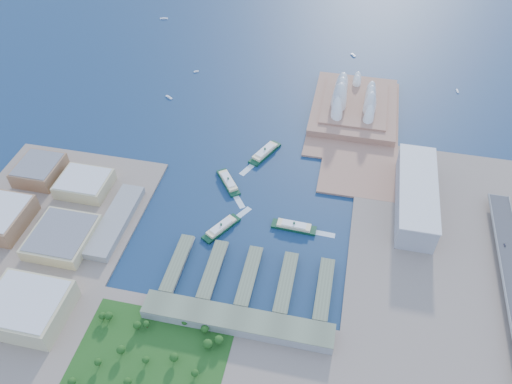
% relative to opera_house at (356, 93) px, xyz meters
% --- Properties ---
extents(ground, '(3000.00, 3000.00, 0.00)m').
position_rel_opera_house_xyz_m(ground, '(-105.00, -280.00, -32.00)').
color(ground, '#0D223F').
rests_on(ground, ground).
extents(west_land, '(220.00, 390.00, 3.00)m').
position_rel_opera_house_xyz_m(west_land, '(-355.00, -385.00, -30.50)').
color(west_land, gray).
rests_on(west_land, ground).
extents(east_land, '(240.00, 500.00, 3.00)m').
position_rel_opera_house_xyz_m(east_land, '(135.00, -330.00, -30.50)').
color(east_land, gray).
rests_on(east_land, ground).
extents(peninsula, '(135.00, 220.00, 3.00)m').
position_rel_opera_house_xyz_m(peninsula, '(2.50, -20.00, -30.50)').
color(peninsula, '#9D6E56').
rests_on(peninsula, ground).
extents(opera_house, '(134.00, 180.00, 58.00)m').
position_rel_opera_house_xyz_m(opera_house, '(0.00, 0.00, 0.00)').
color(opera_house, white).
rests_on(opera_house, peninsula).
extents(toaster_building, '(45.00, 155.00, 35.00)m').
position_rel_opera_house_xyz_m(toaster_building, '(90.00, -200.00, -11.50)').
color(toaster_building, '#95959B').
rests_on(toaster_building, east_land).
extents(west_buildings, '(200.00, 280.00, 27.00)m').
position_rel_opera_house_xyz_m(west_buildings, '(-355.00, -350.00, -15.50)').
color(west_buildings, '#926A49').
rests_on(west_buildings, west_land).
extents(ferry_wharves, '(184.00, 90.00, 9.30)m').
position_rel_opera_house_xyz_m(ferry_wharves, '(-91.00, -355.00, -27.35)').
color(ferry_wharves, '#5D684E').
rests_on(ferry_wharves, ground).
extents(terminal_building, '(200.00, 28.00, 12.00)m').
position_rel_opera_house_xyz_m(terminal_building, '(-90.00, -415.00, -23.00)').
color(terminal_building, gray).
rests_on(terminal_building, south_land).
extents(park, '(150.00, 110.00, 16.00)m').
position_rel_opera_house_xyz_m(park, '(-165.00, -470.00, -21.00)').
color(park, '#194714').
rests_on(park, south_land).
extents(ferry_a, '(43.46, 52.47, 10.35)m').
position_rel_opera_house_xyz_m(ferry_a, '(-153.34, -206.93, -26.82)').
color(ferry_a, '#0E3921').
rests_on(ferry_a, ground).
extents(ferry_b, '(39.13, 60.95, 11.36)m').
position_rel_opera_house_xyz_m(ferry_b, '(-117.03, -136.31, -26.32)').
color(ferry_b, '#0E3921').
rests_on(ferry_b, ground).
extents(ferry_c, '(40.31, 54.24, 10.38)m').
position_rel_opera_house_xyz_m(ferry_c, '(-141.04, -289.12, -26.81)').
color(ferry_c, '#0E3921').
rests_on(ferry_c, ground).
extents(ferry_d, '(55.99, 16.40, 10.49)m').
position_rel_opera_house_xyz_m(ferry_d, '(-53.95, -268.08, -26.76)').
color(ferry_d, '#0E3921').
rests_on(ferry_d, ground).
extents(boat_a, '(13.60, 10.21, 2.67)m').
position_rel_opera_house_xyz_m(boat_a, '(-300.38, -27.79, -30.67)').
color(boat_a, white).
rests_on(boat_a, ground).
extents(boat_b, '(8.94, 6.80, 2.31)m').
position_rel_opera_house_xyz_m(boat_b, '(-280.38, 59.43, -30.84)').
color(boat_b, white).
rests_on(boat_b, ground).
extents(boat_c, '(4.42, 10.92, 2.39)m').
position_rel_opera_house_xyz_m(boat_c, '(166.02, 91.78, -30.81)').
color(boat_c, white).
rests_on(boat_c, ground).
extents(boat_d, '(16.46, 7.44, 2.71)m').
position_rel_opera_house_xyz_m(boat_d, '(-406.84, 245.29, -30.64)').
color(boat_d, white).
rests_on(boat_d, ground).
extents(boat_e, '(10.00, 12.26, 2.99)m').
position_rel_opera_house_xyz_m(boat_e, '(-13.49, 175.69, -30.51)').
color(boat_e, white).
rests_on(boat_e, ground).
extents(car_c, '(1.92, 4.72, 1.37)m').
position_rel_opera_house_xyz_m(car_c, '(191.00, -255.80, -16.46)').
color(car_c, slate).
rests_on(car_c, expressway).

